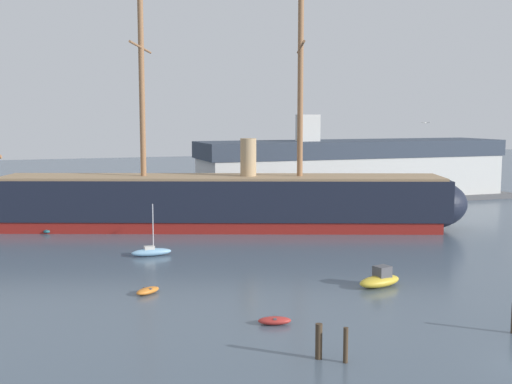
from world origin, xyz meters
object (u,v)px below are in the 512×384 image
Objects in this scene: motorboat_near_centre at (380,280)px; dockside_warehouse_right at (352,171)px; sailboat_alongside_bow at (151,252)px; dinghy_far_left at (47,230)px; mooring_piling_left_pair at (346,345)px; tall_ship at (222,201)px; dinghy_mid_left at (148,291)px; seagull_in_flight at (425,123)px; dinghy_foreground_left at (275,321)px; dinghy_far_right at (449,215)px; mooring_piling_nearest at (319,341)px.

motorboat_near_centre is 0.08× the size of dockside_warehouse_right.
sailboat_alongside_bow reaches higher than motorboat_near_centre.
mooring_piling_left_pair reaches higher than dinghy_far_left.
tall_ship reaches higher than motorboat_near_centre.
dinghy_mid_left is 2.56× the size of seagull_in_flight.
dinghy_foreground_left reaches higher than dinghy_far_right.
mooring_piling_nearest reaches higher than mooring_piling_left_pair.
dinghy_far_right is at bearing 47.12° from mooring_piling_nearest.
dinghy_foreground_left is at bearing -56.56° from dinghy_mid_left.
tall_ship reaches higher than dinghy_far_right.
mooring_piling_nearest is 1.67m from mooring_piling_left_pair.
dinghy_far_left is (-26.52, 36.65, -0.32)m from motorboat_near_centre.
tall_ship is 18.13m from sailboat_alongside_bow.
motorboat_near_centre reaches higher than dinghy_far_left.
dinghy_foreground_left is 7.01m from mooring_piling_nearest.
tall_ship is 25.62× the size of dinghy_far_left.
mooring_piling_left_pair is (1.48, -8.07, 0.81)m from dinghy_foreground_left.
dinghy_mid_left is 19.27m from mooring_piling_nearest.
mooring_piling_left_pair is (-10.74, -14.57, 0.46)m from motorboat_near_centre.
dinghy_far_left is at bearing 108.33° from dinghy_foreground_left.
dinghy_far_left is (-14.30, 43.15, 0.03)m from dinghy_foreground_left.
dinghy_far_left is 53.60m from mooring_piling_left_pair.
dockside_warehouse_right is (24.65, 52.51, 4.53)m from motorboat_near_centre.
dinghy_far_left is at bearing 174.20° from dinghy_far_right.
tall_ship is at bearing 79.22° from dinghy_foreground_left.
motorboat_near_centre is at bearing -115.15° from dockside_warehouse_right.
mooring_piling_nearest reaches higher than dinghy_far_right.
dinghy_foreground_left is 25.67m from sailboat_alongside_bow.
mooring_piling_left_pair is 2.20× the size of seagull_in_flight.
mooring_piling_left_pair is (-5.92, -46.90, -2.51)m from tall_ship.
dinghy_far_right is 0.04× the size of dockside_warehouse_right.
dinghy_mid_left reaches higher than dinghy_far_right.
motorboat_near_centre is 1.88× the size of dinghy_far_right.
tall_ship is 27.33× the size of dinghy_far_right.
motorboat_near_centre is (12.22, 6.50, 0.35)m from dinghy_foreground_left.
dockside_warehouse_right is (36.87, 59.00, 4.88)m from dinghy_foreground_left.
sailboat_alongside_bow is 20.47m from dinghy_far_left.
sailboat_alongside_bow is 2.51× the size of mooring_piling_nearest.
dinghy_mid_left is 32.26m from seagull_in_flight.
seagull_in_flight reaches higher than motorboat_near_centre.
dockside_warehouse_right is at bearing 102.15° from dinghy_far_right.
mooring_piling_nearest is at bearing -73.84° from dinghy_far_left.
mooring_piling_left_pair is 0.04× the size of dockside_warehouse_right.
dockside_warehouse_right is at bearing 64.85° from motorboat_near_centre.
dinghy_far_left is at bearing 141.72° from seagull_in_flight.
seagull_in_flight is at bearing 45.08° from mooring_piling_nearest.
dinghy_foreground_left is 29.63m from seagull_in_flight.
dinghy_foreground_left is 0.04× the size of dockside_warehouse_right.
sailboat_alongside_bow is at bearing 78.76° from dinghy_mid_left.
dockside_warehouse_right is 58.83× the size of seagull_in_flight.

